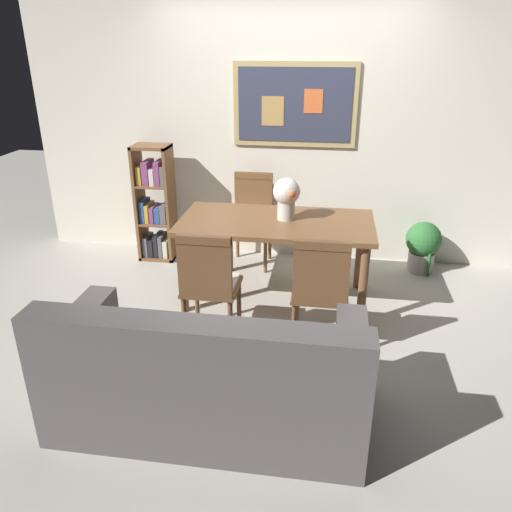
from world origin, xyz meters
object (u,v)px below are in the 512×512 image
dining_chair_far_left (252,212)px  leather_couch (207,379)px  dining_table (276,231)px  dining_chair_near_left (209,279)px  dining_chair_near_right (320,285)px  bookshelf (155,207)px  flower_vase (286,196)px  potted_ivy (423,245)px

dining_chair_far_left → leather_couch: bearing=-87.2°
dining_table → dining_chair_far_left: bearing=113.0°
dining_chair_near_left → leather_couch: bearing=-77.7°
dining_table → dining_chair_near_right: dining_chair_near_right is taller
leather_couch → bookshelf: 2.60m
dining_chair_far_left → bookshelf: 0.99m
leather_couch → flower_vase: size_ratio=5.13×
dining_chair_near_left → flower_vase: 1.04m
dining_chair_near_left → bookshelf: 1.77m
dining_table → potted_ivy: bearing=30.1°
dining_chair_near_right → flower_vase: (-0.32, 0.81, 0.40)m
dining_chair_near_left → leather_couch: 0.88m
dining_table → dining_chair_near_left: dining_chair_near_left is taller
dining_chair_near_right → dining_chair_far_left: (-0.73, 1.53, 0.00)m
flower_vase → leather_couch: bearing=-99.8°
bookshelf → potted_ivy: size_ratio=2.05×
dining_chair_near_left → bookshelf: (-0.92, 1.52, 0.02)m
dining_table → leather_couch: bearing=-97.5°
dining_chair_near_right → flower_vase: 0.96m
dining_chair_near_left → dining_table: bearing=63.4°
dining_table → flower_vase: flower_vase is taller
potted_ivy → flower_vase: 1.62m
dining_chair_near_left → leather_couch: (0.18, -0.83, -0.23)m
dining_chair_near_right → dining_chair_near_left: same height
dining_chair_near_right → dining_chair_near_left: size_ratio=1.00×
dining_table → bookshelf: (-1.31, 0.73, -0.08)m
bookshelf → dining_chair_near_right: bearing=-41.0°
dining_chair_far_left → potted_ivy: size_ratio=1.59×
dining_chair_near_right → leather_couch: dining_chair_near_right is taller
dining_chair_near_left → potted_ivy: bearing=42.0°
dining_table → dining_chair_far_left: (-0.33, 0.77, -0.10)m
dining_table → bookshelf: bearing=151.0°
dining_chair_near_right → potted_ivy: dining_chair_near_right is taller
dining_chair_far_left → leather_couch: 2.40m
dining_chair_near_right → flower_vase: bearing=111.9°
dining_chair_near_left → flower_vase: flower_vase is taller
flower_vase → dining_table: bearing=-148.0°
dining_table → leather_couch: (-0.21, -1.62, -0.33)m
dining_chair_near_left → bookshelf: size_ratio=0.77×
dining_chair_far_left → leather_couch: (0.12, -2.39, -0.23)m
dining_chair_near_right → leather_couch: size_ratio=0.51×
dining_table → dining_chair_near_right: bearing=-62.2°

